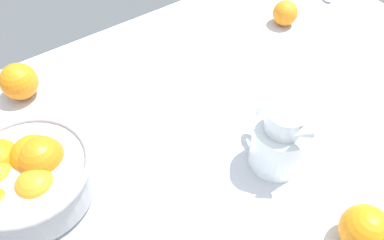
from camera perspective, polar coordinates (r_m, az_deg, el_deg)
name	(u,v)px	position (r cm, az deg, el deg)	size (l,w,h in cm)	color
ground_plane	(205,144)	(82.19, 1.93, -3.50)	(143.39, 91.16, 3.00)	silver
fruit_bowl	(27,177)	(75.05, -22.86, -7.60)	(23.01, 23.01, 11.65)	#99999E
juice_pitcher	(279,143)	(75.27, 12.45, -3.32)	(10.49, 14.94, 15.16)	white
loose_orange_0	(365,230)	(71.64, 23.86, -14.37)	(8.37, 8.37, 8.37)	orange
loose_orange_1	(285,13)	(111.20, 13.37, 14.86)	(6.65, 6.65, 6.65)	orange
loose_orange_3	(19,81)	(94.63, -23.80, 5.14)	(8.22, 8.22, 8.22)	orange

